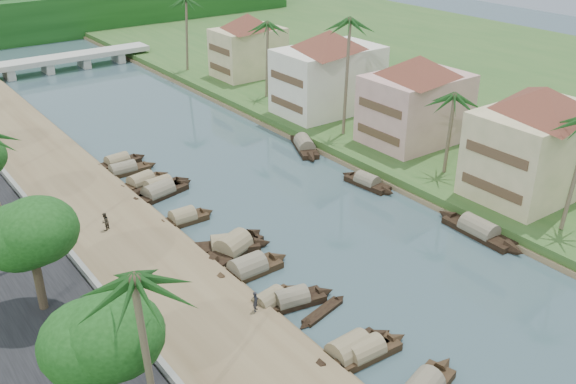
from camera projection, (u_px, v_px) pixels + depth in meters
ground at (365, 255)px, 52.64m from camera, size 220.00×220.00×0.00m
left_bank at (87, 213)px, 58.45m from camera, size 10.00×180.00×0.80m
right_bank at (370, 132)px, 77.03m from camera, size 16.00×180.00×1.20m
retaining_wall at (38, 217)px, 55.80m from camera, size 0.40×180.00×1.10m
far_right_fill at (550, 81)px, 96.78m from camera, size 60.00×220.00×1.15m
treeline at (14, 19)px, 123.49m from camera, size 120.00×14.00×8.00m
bridge at (65, 59)px, 104.16m from camera, size 28.00×4.00×2.40m
building_near at (538, 140)px, 58.55m from camera, size 14.85×14.85×10.20m
building_mid at (416, 98)px, 70.80m from camera, size 14.11×14.11×9.70m
building_far at (329, 70)px, 80.32m from camera, size 15.59×15.59×10.20m
building_distant at (248, 44)px, 95.59m from camera, size 12.62×12.62×9.20m
sampan_1 at (349, 352)px, 41.08m from camera, size 7.80×2.18×2.30m
sampan_2 at (364, 353)px, 41.04m from camera, size 7.26×1.87×1.94m
sampan_3 at (291, 301)px, 46.19m from camera, size 7.25×2.80×1.95m
sampan_4 at (269, 302)px, 45.98m from camera, size 6.59×2.56×1.88m
sampan_5 at (233, 248)px, 52.82m from camera, size 8.16×4.57×2.51m
sampan_6 at (248, 270)px, 49.88m from camera, size 7.85×2.15×2.32m
sampan_7 at (227, 246)px, 53.17m from camera, size 7.55×4.61×2.05m
sampan_8 at (183, 219)px, 57.44m from camera, size 6.39×1.83×2.01m
sampan_9 at (159, 193)px, 62.20m from camera, size 8.74×3.51×2.18m
sampan_10 at (141, 183)px, 64.39m from camera, size 7.36×3.08×2.02m
sampan_11 at (159, 188)px, 63.32m from camera, size 7.50×2.22×2.14m
sampan_12 at (123, 171)px, 67.05m from camera, size 7.76×1.66×1.89m
sampan_13 at (118, 163)px, 68.99m from camera, size 7.14×2.22×1.96m
sampan_14 at (479, 231)px, 55.44m from camera, size 2.15×9.55×2.29m
sampan_15 at (367, 182)px, 64.44m from camera, size 2.19×7.07×1.91m
sampan_16 at (305, 146)px, 73.38m from camera, size 5.29×9.05×2.23m
canoe_1 at (323, 312)px, 45.47m from camera, size 5.27×2.05×0.84m
canoe_2 at (153, 185)px, 64.60m from camera, size 5.27×0.85×0.77m
palm_1 at (453, 97)px, 61.44m from camera, size 3.20×3.20×9.55m
palm_2 at (348, 23)px, 69.26m from camera, size 3.20×3.20×14.62m
palm_3 at (266, 25)px, 83.62m from camera, size 3.20×3.20×11.42m
palm_4 at (140, 281)px, 28.50m from camera, size 3.20×3.20×11.97m
palm_7 at (183, 1)px, 95.89m from camera, size 3.20×3.20×12.28m
tree_1 at (102, 339)px, 32.75m from camera, size 5.35×5.35×7.38m
tree_2 at (29, 234)px, 41.28m from camera, size 5.30×5.30×8.01m
tree_6 at (347, 60)px, 84.63m from camera, size 3.99×3.99×7.00m
person_near at (256, 301)px, 44.14m from camera, size 0.65×0.65×1.52m
person_far at (105, 222)px, 54.48m from camera, size 0.98×0.96×1.59m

